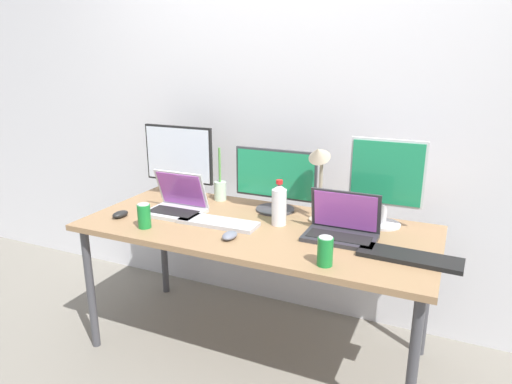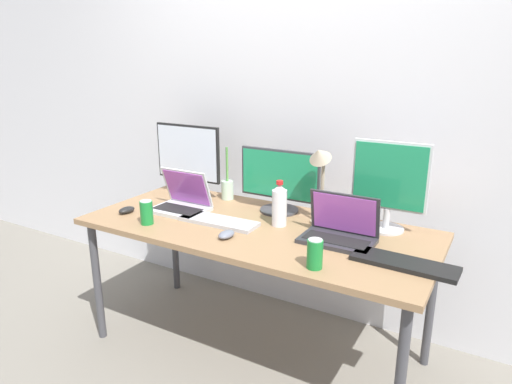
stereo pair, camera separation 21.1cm
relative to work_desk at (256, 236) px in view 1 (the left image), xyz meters
name	(u,v)px [view 1 (the left image)]	position (x,y,z in m)	size (l,w,h in m)	color
ground_plane	(256,349)	(0.00, 0.00, -0.68)	(16.00, 16.00, 0.00)	gray
wall_back	(297,105)	(0.00, 0.59, 0.62)	(7.00, 0.08, 2.60)	silver
work_desk	(256,236)	(0.00, 0.00, 0.00)	(1.80, 0.80, 0.74)	#424247
monitor_left	(179,160)	(-0.63, 0.26, 0.29)	(0.46, 0.21, 0.44)	black
monitor_center	(276,180)	(0.00, 0.26, 0.24)	(0.47, 0.22, 0.35)	#38383D
monitor_right	(386,180)	(0.59, 0.27, 0.30)	(0.37, 0.18, 0.45)	silver
laptop_silver	(177,203)	(-0.48, 0.00, 0.11)	(0.30, 0.23, 0.23)	silver
laptop_secondary	(342,227)	(0.44, 0.02, 0.11)	(0.34, 0.21, 0.22)	#2D2D33
keyboard_main	(218,223)	(-0.18, -0.07, 0.07)	(0.42, 0.14, 0.02)	#B2B2B7
keyboard_aux	(410,257)	(0.77, -0.10, 0.07)	(0.43, 0.14, 0.02)	black
mouse_by_keyboard	(230,235)	(-0.04, -0.21, 0.07)	(0.06, 0.10, 0.03)	slate
mouse_by_laptop	(120,214)	(-0.72, -0.19, 0.07)	(0.06, 0.10, 0.04)	black
water_bottle	(279,204)	(0.10, 0.06, 0.17)	(0.08, 0.08, 0.24)	silver
soda_can_near_keyboard	(325,251)	(0.45, -0.31, 0.12)	(0.07, 0.07, 0.13)	#197F33
soda_can_by_laptop	(144,216)	(-0.50, -0.26, 0.12)	(0.07, 0.07, 0.13)	#197F33
bamboo_vase	(220,189)	(-0.38, 0.31, 0.12)	(0.07, 0.07, 0.32)	#B2D1B7
desk_lamp	(319,169)	(0.28, 0.15, 0.35)	(0.11, 0.18, 0.43)	tan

